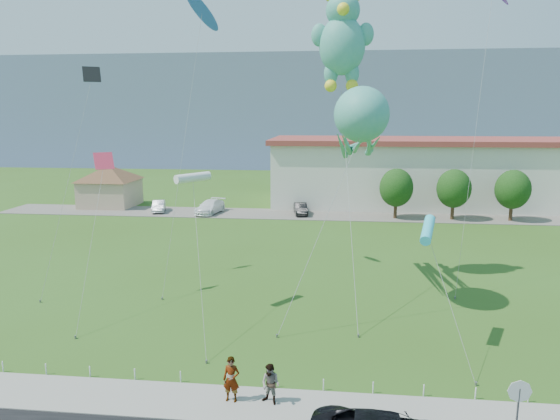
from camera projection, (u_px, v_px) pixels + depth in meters
The scene contains 23 objects.
ground at pixel (256, 370), 21.97m from camera, with size 160.00×160.00×0.00m, color #2F5116.
sidewalk at pixel (245, 405), 19.28m from camera, with size 80.00×2.50×0.10m, color gray.
parking_strip at pixel (304, 215), 56.15m from camera, with size 70.00×6.00×0.06m, color #59544C.
hill_ridge at pixel (323, 110), 136.82m from camera, with size 160.00×50.00×25.00m, color slate.
pavilion at pixel (110, 182), 61.03m from camera, with size 9.20×9.20×5.00m.
warehouse at pixel (519, 172), 61.45m from camera, with size 61.00×15.00×8.20m.
stop_sign at pixel (519, 398), 16.52m from camera, with size 0.80×0.07×2.50m.
rope_fence at pixel (251, 381), 20.66m from camera, with size 26.05×0.05×0.50m.
tree_near at pixel (396, 188), 53.49m from camera, with size 3.60×3.60×5.47m.
tree_mid at pixel (454, 189), 52.87m from camera, with size 3.60×3.60×5.47m.
tree_far at pixel (513, 189), 52.24m from camera, with size 3.60×3.60×5.47m.
pedestrian_left at pixel (231, 379), 19.32m from camera, with size 0.66×0.43×1.81m, color gray.
pedestrian_right at pixel (271, 384), 19.16m from camera, with size 0.78×0.61×1.60m, color gray.
parked_car_silver at pixel (159, 206), 57.70m from camera, with size 1.34×3.85×1.27m, color #BBBAC1.
parked_car_white at pixel (210, 207), 56.66m from camera, with size 2.06×5.08×1.47m, color white.
parked_car_black at pixel (301, 209), 56.02m from camera, with size 1.35×3.88×1.28m, color black.
octopus_kite at pixel (360, 126), 28.31m from camera, with size 5.71×11.07×12.62m.
teddy_bear_kite at pixel (342, 38), 31.47m from camera, with size 3.93×10.61×18.81m.
small_kite_pink at pixel (101, 177), 29.28m from camera, with size 1.60×7.00×8.81m.
small_kite_blue at pixel (201, 17), 33.15m from camera, with size 2.25×7.21×18.60m.
small_kite_cyan at pixel (428, 231), 23.52m from camera, with size 1.89×4.96×6.19m.
small_kite_black at pixel (86, 101), 32.23m from camera, with size 2.22×6.18×14.12m.
small_kite_white at pixel (193, 179), 27.76m from camera, with size 2.55×7.72×8.08m.
Camera 1 is at (3.22, -20.02, 11.09)m, focal length 32.00 mm.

